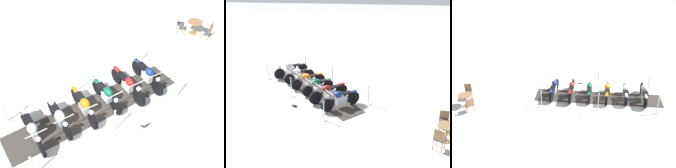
% 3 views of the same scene
% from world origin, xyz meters
% --- Properties ---
extents(ground_plane, '(80.00, 80.00, 0.00)m').
position_xyz_m(ground_plane, '(0.00, 0.00, 0.00)').
color(ground_plane, silver).
extents(display_platform, '(6.22, 6.46, 0.03)m').
position_xyz_m(display_platform, '(0.00, 0.00, 0.02)').
color(display_platform, '#38332D').
rests_on(display_platform, ground_plane).
extents(motorcycle_chrome, '(1.80, 1.65, 1.01)m').
position_xyz_m(motorcycle_chrome, '(1.87, -1.91, 0.52)').
color(motorcycle_chrome, black).
rests_on(motorcycle_chrome, display_platform).
extents(motorcycle_cream, '(1.60, 1.45, 0.93)m').
position_xyz_m(motorcycle_cream, '(1.12, -1.14, 0.49)').
color(motorcycle_cream, black).
rests_on(motorcycle_cream, display_platform).
extents(motorcycle_copper, '(1.79, 1.49, 0.96)m').
position_xyz_m(motorcycle_copper, '(0.39, -0.37, 0.49)').
color(motorcycle_copper, black).
rests_on(motorcycle_copper, display_platform).
extents(motorcycle_forest, '(1.55, 1.49, 0.91)m').
position_xyz_m(motorcycle_forest, '(-0.34, 0.41, 0.49)').
color(motorcycle_forest, black).
rests_on(motorcycle_forest, display_platform).
extents(motorcycle_maroon, '(1.84, 1.66, 1.03)m').
position_xyz_m(motorcycle_maroon, '(-1.08, 1.18, 0.49)').
color(motorcycle_maroon, black).
rests_on(motorcycle_maroon, display_platform).
extents(motorcycle_navy, '(1.81, 1.50, 1.00)m').
position_xyz_m(motorcycle_navy, '(-1.81, 1.96, 0.51)').
color(motorcycle_navy, black).
rests_on(motorcycle_navy, display_platform).
extents(stanchion_right_mid, '(0.34, 0.34, 1.14)m').
position_xyz_m(stanchion_right_mid, '(1.00, 0.95, 0.36)').
color(stanchion_right_mid, silver).
rests_on(stanchion_right_mid, ground_plane).
extents(stanchion_right_rear, '(0.29, 0.29, 1.01)m').
position_xyz_m(stanchion_right_rear, '(-1.20, 3.27, 0.36)').
color(stanchion_right_rear, silver).
rests_on(stanchion_right_rear, ground_plane).
extents(stanchion_left_rear, '(0.34, 0.34, 1.09)m').
position_xyz_m(stanchion_left_rear, '(-3.20, 1.38, 0.34)').
color(stanchion_left_rear, silver).
rests_on(stanchion_left_rear, ground_plane).
extents(stanchion_left_front, '(0.32, 0.32, 1.04)m').
position_xyz_m(stanchion_left_front, '(1.20, -3.27, 0.34)').
color(stanchion_left_front, silver).
rests_on(stanchion_left_front, ground_plane).
extents(stanchion_right_front, '(0.33, 0.33, 1.04)m').
position_xyz_m(stanchion_right_front, '(3.20, -1.38, 0.33)').
color(stanchion_right_front, silver).
rests_on(stanchion_right_front, ground_plane).
extents(stanchion_left_mid, '(0.35, 0.35, 1.14)m').
position_xyz_m(stanchion_left_mid, '(-1.00, -0.95, 0.35)').
color(stanchion_left_mid, silver).
rests_on(stanchion_left_mid, ground_plane).
extents(info_placard, '(0.36, 0.36, 0.21)m').
position_xyz_m(info_placard, '(0.57, 2.05, 0.06)').
color(info_placard, '#333338').
rests_on(info_placard, ground_plane).
extents(cafe_table, '(0.80, 0.80, 0.74)m').
position_xyz_m(cafe_table, '(-6.44, 4.26, 0.56)').
color(cafe_table, olive).
rests_on(cafe_table, ground_plane).
extents(cafe_chair_near_table, '(0.43, 0.43, 0.91)m').
position_xyz_m(cafe_chair_near_table, '(-6.51, 3.44, 0.54)').
color(cafe_chair_near_table, olive).
rests_on(cafe_chair_near_table, ground_plane).
extents(cafe_chair_across_table, '(0.55, 0.55, 0.96)m').
position_xyz_m(cafe_chair_across_table, '(-6.00, 4.95, 0.55)').
color(cafe_chair_across_table, olive).
rests_on(cafe_chair_across_table, ground_plane).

